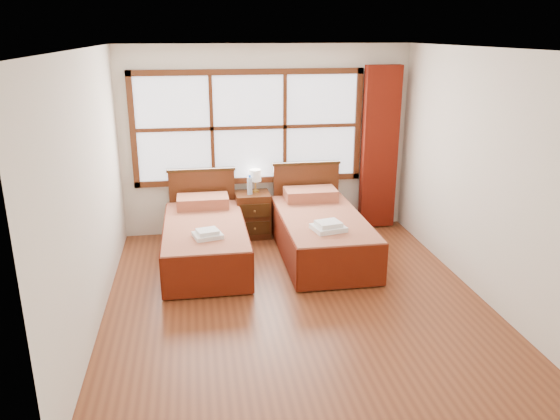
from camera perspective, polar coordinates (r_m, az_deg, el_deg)
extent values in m
plane|color=brown|center=(5.96, 1.62, -9.32)|extent=(4.50, 4.50, 0.00)
plane|color=white|center=(5.29, 1.88, 16.53)|extent=(4.50, 4.50, 0.00)
plane|color=silver|center=(7.65, -1.42, 7.24)|extent=(4.00, 0.00, 4.00)
plane|color=silver|center=(5.48, -19.27, 1.79)|extent=(0.00, 4.50, 4.50)
plane|color=silver|center=(6.17, 20.35, 3.42)|extent=(0.00, 4.50, 4.50)
cube|color=white|center=(7.55, -3.30, 8.62)|extent=(3.00, 0.02, 1.40)
cube|color=#4E2511|center=(7.69, -3.19, 3.15)|extent=(3.16, 0.06, 0.08)
cube|color=#4E2511|center=(7.45, -3.39, 14.21)|extent=(3.16, 0.06, 0.08)
cube|color=#4E2511|center=(7.54, -15.12, 8.00)|extent=(0.08, 0.06, 1.56)
cube|color=#4E2511|center=(7.84, 8.12, 8.82)|extent=(0.08, 0.06, 1.56)
cube|color=#4E2511|center=(7.50, -7.13, 8.44)|extent=(0.05, 0.05, 1.40)
cube|color=#4E2511|center=(7.60, 0.51, 8.70)|extent=(0.05, 0.05, 1.40)
cube|color=#4E2511|center=(7.53, -3.29, 8.59)|extent=(3.00, 0.05, 0.05)
cube|color=maroon|center=(7.91, 10.36, 6.35)|extent=(0.50, 0.16, 2.30)
cube|color=#371F0B|center=(6.84, -7.77, -4.43)|extent=(0.86, 1.73, 0.28)
cube|color=maroon|center=(6.75, -7.86, -2.41)|extent=(0.97, 1.92, 0.23)
cube|color=#5F1A0A|center=(6.81, -11.89, -3.70)|extent=(0.03, 1.92, 0.48)
cube|color=#5F1A0A|center=(6.82, -3.73, -3.30)|extent=(0.03, 1.92, 0.48)
cube|color=#5F1A0A|center=(5.92, -7.54, -6.89)|extent=(0.97, 0.03, 0.48)
cube|color=maroon|center=(7.34, -8.07, 0.89)|extent=(0.68, 0.39, 0.15)
cube|color=#4E2511|center=(7.68, -8.09, 0.71)|extent=(0.90, 0.06, 0.94)
cube|color=#371F0B|center=(7.55, -8.25, 4.18)|extent=(0.94, 0.08, 0.04)
cube|color=#371F0B|center=(7.01, 4.36, -3.69)|extent=(0.90, 1.80, 0.29)
cube|color=maroon|center=(6.92, 4.41, -1.62)|extent=(1.01, 1.99, 0.24)
cube|color=#5F1A0A|center=(6.87, 0.29, -3.00)|extent=(0.03, 1.99, 0.50)
cube|color=#5F1A0A|center=(7.09, 8.34, -2.50)|extent=(0.03, 1.99, 0.50)
cube|color=#5F1A0A|center=(6.08, 6.53, -6.04)|extent=(1.01, 0.03, 0.50)
cube|color=maroon|center=(7.52, 3.18, 1.65)|extent=(0.70, 0.41, 0.16)
cube|color=#4E2511|center=(7.83, 2.73, 1.35)|extent=(0.94, 0.06, 0.98)
cube|color=#371F0B|center=(7.70, 2.78, 4.90)|extent=(0.98, 0.08, 0.04)
cube|color=#4E2511|center=(7.63, -2.85, -0.47)|extent=(0.47, 0.42, 0.63)
cube|color=#371F0B|center=(7.47, -2.65, -1.92)|extent=(0.41, 0.02, 0.19)
cube|color=#371F0B|center=(7.38, -2.68, -0.09)|extent=(0.41, 0.02, 0.19)
sphere|color=olive|center=(7.45, -2.64, -1.97)|extent=(0.03, 0.03, 0.03)
sphere|color=olive|center=(7.37, -2.66, -0.14)|extent=(0.03, 0.03, 0.03)
cube|color=white|center=(6.27, -7.56, -2.63)|extent=(0.37, 0.34, 0.05)
cube|color=white|center=(6.25, -7.58, -2.24)|extent=(0.27, 0.25, 0.04)
cube|color=white|center=(6.40, 5.07, -1.88)|extent=(0.42, 0.38, 0.06)
cube|color=white|center=(6.38, 5.09, -1.43)|extent=(0.31, 0.29, 0.05)
cylinder|color=gold|center=(7.60, -2.58, 1.99)|extent=(0.10, 0.10, 0.02)
cylinder|color=gold|center=(7.58, -2.58, 2.55)|extent=(0.02, 0.02, 0.14)
cylinder|color=white|center=(7.54, -2.60, 3.64)|extent=(0.16, 0.16, 0.16)
cylinder|color=#A1B9CF|center=(7.45, -3.18, 2.54)|extent=(0.07, 0.07, 0.24)
cylinder|color=blue|center=(7.42, -3.20, 3.54)|extent=(0.03, 0.03, 0.03)
cylinder|color=#A1B9CF|center=(7.44, -3.22, 2.37)|extent=(0.06, 0.06, 0.20)
cylinder|color=blue|center=(7.41, -3.24, 3.21)|extent=(0.03, 0.03, 0.03)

